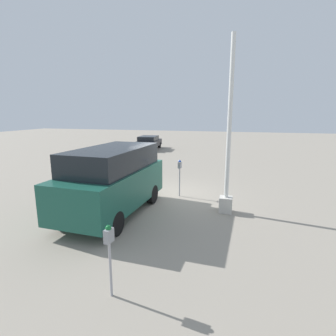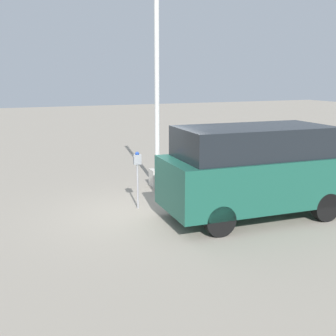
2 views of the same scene
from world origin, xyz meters
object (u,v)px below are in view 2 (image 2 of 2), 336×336
object	(u,v)px
parking_meter_far	(322,152)
lamp_post	(157,130)
parked_van	(255,169)
parking_meter_near	(137,167)

from	to	relation	value
parking_meter_far	lamp_post	bearing A→B (deg)	164.99
lamp_post	parked_van	size ratio (longest dim) A/B	1.24
parked_van	parking_meter_near	bearing A→B (deg)	146.86
lamp_post	parked_van	bearing A→B (deg)	-73.05
parking_meter_near	parked_van	xyz separation A→B (m)	(2.47, -1.77, 0.09)
parking_meter_near	lamp_post	size ratio (longest dim) A/B	0.26
parking_meter_far	lamp_post	world-z (taller)	lamp_post
lamp_post	parking_meter_far	bearing A→B (deg)	-20.30
parking_meter_far	parked_van	size ratio (longest dim) A/B	0.31
parking_meter_far	parked_van	world-z (taller)	parked_van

